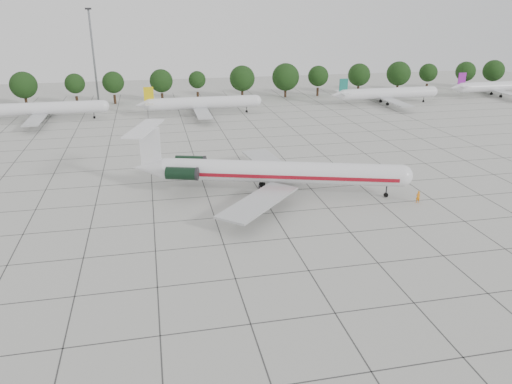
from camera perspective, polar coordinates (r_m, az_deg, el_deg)
The scene contains 10 objects.
ground at distance 68.24m, azimuth 1.95°, elevation -2.41°, with size 260.00×260.00×0.00m, color #B9B9B1.
apron_joints at distance 81.87m, azimuth -0.58°, elevation 1.67°, with size 170.00×170.00×0.02m, color #383838.
main_airliner at distance 74.10m, azimuth 1.03°, elevation 2.38°, with size 40.81×31.23×9.77m.
ground_crew at distance 74.98m, azimuth 18.02°, elevation -0.54°, with size 0.65×0.43×1.79m, color orange.
bg_airliner_b at distance 131.84m, azimuth -23.09°, elevation 8.74°, with size 28.24×27.20×7.40m.
bg_airliner_c at distance 129.35m, azimuth -6.12°, elevation 10.08°, with size 28.24×27.20×7.40m.
bg_airliner_d at distance 147.21m, azimuth 14.79°, elevation 10.83°, with size 28.24×27.20×7.40m.
bg_airliner_e at distance 171.35m, azimuth 26.09°, elevation 10.77°, with size 28.24×27.20×7.40m.
tree_line at distance 147.30m, azimuth -10.78°, elevation 12.37°, with size 249.86×8.44×10.22m.
floodlight_mast at distance 153.96m, azimuth -18.15°, elevation 15.20°, with size 1.60×1.60×25.45m.
Camera 1 is at (-15.38, -60.74, 27.03)m, focal length 35.00 mm.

